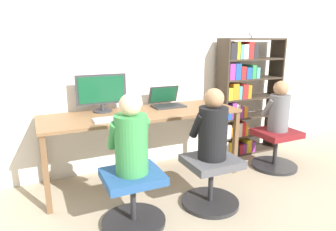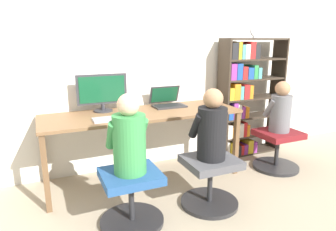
{
  "view_description": "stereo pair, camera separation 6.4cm",
  "coord_description": "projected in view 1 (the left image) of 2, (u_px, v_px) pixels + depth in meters",
  "views": [
    {
      "loc": [
        -1.05,
        -2.59,
        1.52
      ],
      "look_at": [
        0.2,
        0.13,
        0.76
      ],
      "focal_mm": 32.0,
      "sensor_mm": 36.0,
      "label": 1
    },
    {
      "loc": [
        -1.0,
        -2.62,
        1.52
      ],
      "look_at": [
        0.2,
        0.13,
        0.76
      ],
      "focal_mm": 32.0,
      "sensor_mm": 36.0,
      "label": 2
    }
  ],
  "objects": [
    {
      "name": "office_chair_side",
      "position": [
        276.0,
        147.0,
        3.62
      ],
      "size": [
        0.54,
        0.54,
        0.47
      ],
      "color": "#262628",
      "rests_on": "ground_plane"
    },
    {
      "name": "keyboard",
      "position": [
        114.0,
        119.0,
        2.89
      ],
      "size": [
        0.4,
        0.16,
        0.03
      ],
      "color": "#B2B2B7",
      "rests_on": "desk"
    },
    {
      "name": "person_near_shelf",
      "position": [
        279.0,
        109.0,
        3.51
      ],
      "size": [
        0.29,
        0.27,
        0.59
      ],
      "color": "slate",
      "rests_on": "office_chair_side"
    },
    {
      "name": "laptop",
      "position": [
        167.0,
        102.0,
        3.49
      ],
      "size": [
        0.37,
        0.3,
        0.23
      ],
      "color": "#2D2D30",
      "rests_on": "desk"
    },
    {
      "name": "person_at_laptop",
      "position": [
        213.0,
        128.0,
        2.68
      ],
      "size": [
        0.32,
        0.3,
        0.64
      ],
      "color": "black",
      "rests_on": "office_chair_right"
    },
    {
      "name": "office_chair_left",
      "position": [
        133.0,
        196.0,
        2.49
      ],
      "size": [
        0.54,
        0.54,
        0.47
      ],
      "color": "#262628",
      "rests_on": "ground_plane"
    },
    {
      "name": "person_at_monitor",
      "position": [
        131.0,
        139.0,
        2.37
      ],
      "size": [
        0.33,
        0.3,
        0.65
      ],
      "color": "#388C47",
      "rests_on": "office_chair_left"
    },
    {
      "name": "desk",
      "position": [
        143.0,
        119.0,
        3.21
      ],
      "size": [
        2.11,
        0.68,
        0.76
      ],
      "color": "brown",
      "rests_on": "ground_plane"
    },
    {
      "name": "office_chair_right",
      "position": [
        211.0,
        179.0,
        2.79
      ],
      "size": [
        0.54,
        0.54,
        0.47
      ],
      "color": "#262628",
      "rests_on": "ground_plane"
    },
    {
      "name": "ground_plane",
      "position": [
        155.0,
        191.0,
        3.08
      ],
      "size": [
        14.0,
        14.0,
        0.0
      ],
      "primitive_type": "plane",
      "color": "tan"
    },
    {
      "name": "desktop_monitor",
      "position": [
        102.0,
        93.0,
        3.18
      ],
      "size": [
        0.54,
        0.2,
        0.4
      ],
      "color": "#333338",
      "rests_on": "desk"
    },
    {
      "name": "wall_back",
      "position": [
        129.0,
        59.0,
        3.42
      ],
      "size": [
        10.0,
        0.05,
        2.6
      ],
      "color": "white",
      "rests_on": "ground_plane"
    },
    {
      "name": "computer_mouse_by_keyboard",
      "position": [
        141.0,
        115.0,
        3.01
      ],
      "size": [
        0.07,
        0.11,
        0.04
      ],
      "color": "silver",
      "rests_on": "desk"
    },
    {
      "name": "desk_clock",
      "position": [
        253.0,
        31.0,
        3.7
      ],
      "size": [
        0.14,
        0.03,
        0.16
      ],
      "color": "#B2B2B7",
      "rests_on": "bookshelf"
    },
    {
      "name": "bookshelf",
      "position": [
        242.0,
        98.0,
        3.93
      ],
      "size": [
        0.91,
        0.27,
        1.54
      ],
      "color": "#382D23",
      "rests_on": "ground_plane"
    }
  ]
}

